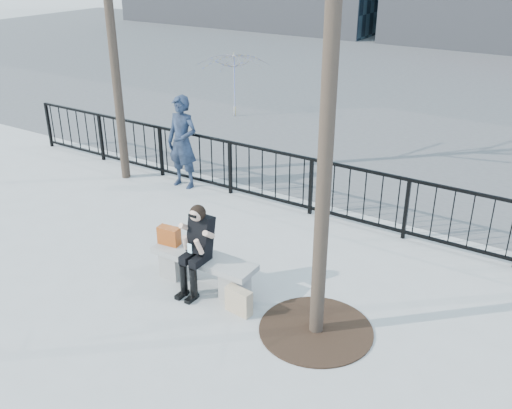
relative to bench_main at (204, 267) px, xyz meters
The scene contains 10 objects.
ground 0.30m from the bench_main, ahead, with size 120.00×120.00×0.00m, color #999994.
street_surface 15.00m from the bench_main, 90.00° to the left, with size 60.00×23.00×0.01m, color #474747.
railing 3.01m from the bench_main, 90.00° to the left, with size 14.00×0.06×1.10m.
tree_grate 1.92m from the bench_main, ahead, with size 1.50×1.50×0.02m, color black.
bench_main is the anchor object (origin of this frame).
seated_woman 0.40m from the bench_main, 90.00° to the right, with size 0.50×0.64×1.34m.
handbag 0.73m from the bench_main, behind, with size 0.34×0.16×0.28m, color #9E4113.
shopping_bag 0.88m from the bench_main, 20.28° to the right, with size 0.39×0.14×0.37m, color beige.
standing_man 3.89m from the bench_main, 133.14° to the left, with size 0.69×0.46×1.90m, color black.
vendor_umbrella 8.93m from the bench_main, 121.60° to the left, with size 2.01×2.05×1.84m, color gold.
Camera 1 is at (4.49, -5.66, 4.66)m, focal length 40.00 mm.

